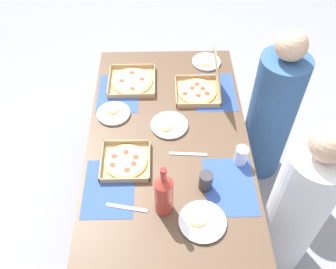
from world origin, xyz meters
The scene contains 20 objects.
ground_plane centered at (0.00, 0.00, 0.00)m, with size 6.00×6.00×0.00m, color gray.
dining_table centered at (0.00, 0.00, 0.66)m, with size 1.60×0.92×0.77m.
placemat_near_left centered at (-0.36, -0.31, 0.77)m, with size 0.36×0.26×0.00m, color #2D4C9E.
placemat_near_right centered at (0.36, -0.31, 0.77)m, with size 0.36×0.26×0.00m, color #2D4C9E.
placemat_far_left centered at (-0.36, 0.31, 0.77)m, with size 0.36×0.26×0.00m, color #2D4C9E.
placemat_far_right centered at (0.36, 0.31, 0.77)m, with size 0.36×0.26×0.00m, color #2D4C9E.
pizza_box_center centered at (-0.35, 0.22, 0.82)m, with size 0.28×0.28×0.31m.
pizza_box_edge_far centered at (0.20, -0.23, 0.78)m, with size 0.26×0.26×0.04m.
pizza_box_corner_right centered at (-0.46, -0.23, 0.78)m, with size 0.30×0.30×0.04m.
plate_near_right centered at (-0.06, 0.01, 0.78)m, with size 0.22×0.22×0.03m.
plate_far_left centered at (0.57, 0.15, 0.78)m, with size 0.23×0.23×0.03m.
plate_middle centered at (-0.66, 0.28, 0.78)m, with size 0.20×0.20×0.03m.
plate_near_left centered at (-0.17, -0.33, 0.78)m, with size 0.20×0.20×0.03m.
soda_bottle centered at (0.48, -0.03, 0.90)m, with size 0.09×0.09×0.32m.
cup_spare centered at (0.21, 0.39, 0.82)m, with size 0.07×0.07×0.11m, color silver.
cup_clear_right centered at (0.36, 0.18, 0.82)m, with size 0.07×0.07×0.10m, color #333338.
knife_by_far_right centered at (0.48, -0.21, 0.77)m, with size 0.21×0.02×0.01m, color #B7B7BC.
knife_by_near_right centered at (0.15, 0.11, 0.77)m, with size 0.21×0.02×0.01m, color #B7B7BC.
diner_left_seat centered at (-0.36, 0.72, 0.55)m, with size 0.32×0.32×1.21m.
diner_right_seat centered at (0.36, 0.72, 0.54)m, with size 0.32×0.32×1.20m.
Camera 1 is at (1.42, -0.03, 2.38)m, focal length 39.70 mm.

